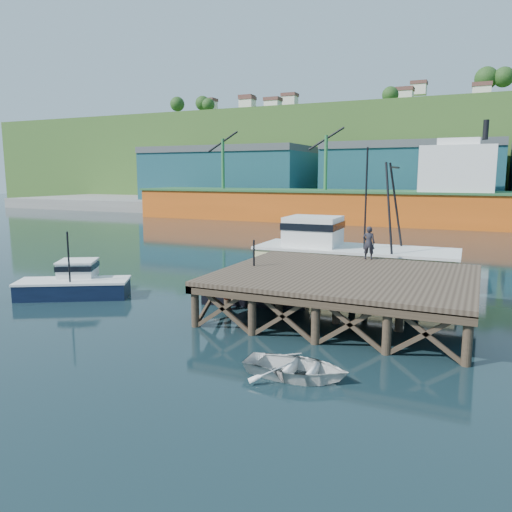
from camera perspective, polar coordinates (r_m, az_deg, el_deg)
The scene contains 12 objects.
ground at distance 27.00m, azimuth -1.34°, elevation -5.41°, with size 300.00×300.00×0.00m, color black.
wharf at distance 24.54m, azimuth 10.09°, elevation -2.39°, with size 12.00×10.00×2.62m.
far_quay at distance 94.37m, azimuth 17.60°, elevation 5.29°, with size 160.00×40.00×2.00m, color gray.
warehouse_left at distance 99.93m, azimuth -3.20°, elevation 9.06°, with size 32.00×16.00×9.00m, color #1B4F5B.
warehouse_mid at distance 89.23m, azimuth 17.37°, elevation 8.63°, with size 28.00×16.00×9.00m, color #1B4F5B.
cargo_ship at distance 74.29m, azimuth 9.03°, elevation 6.43°, with size 55.50×10.00×13.75m.
hillside at distance 124.09m, azimuth 19.57°, elevation 10.67°, with size 220.00×50.00×22.00m, color #2D511E.
boat_navy at distance 30.17m, azimuth -20.02°, elevation -2.91°, with size 6.38×4.91×3.81m.
boat_black at distance 27.17m, azimuth 0.11°, elevation -3.91°, with size 5.97×4.95×3.50m.
trawler at distance 33.01m, azimuth 10.77°, elevation 0.25°, with size 12.87×4.88×8.54m.
dinghy at distance 17.42m, azimuth 4.59°, elevation -12.54°, with size 2.58×3.62×0.75m, color silver.
dockworker at distance 28.73m, azimuth 12.76°, elevation 1.47°, with size 0.68×0.45×1.87m, color black.
Camera 1 is at (11.41, -23.50, 6.84)m, focal length 35.00 mm.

